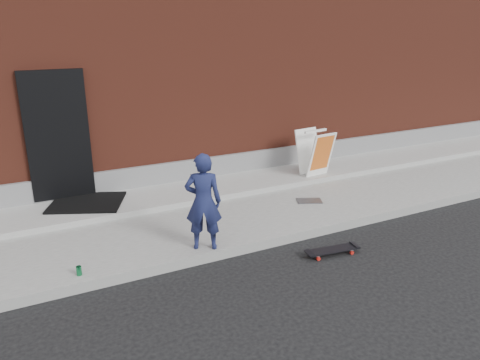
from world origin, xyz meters
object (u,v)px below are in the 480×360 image
pizza_sign (315,152)px  soda_can (79,271)px  child (203,202)px  skateboard (332,250)px

pizza_sign → soda_can: pizza_sign is taller
child → pizza_sign: 3.79m
child → soda_can: size_ratio=11.36×
skateboard → soda_can: size_ratio=6.59×
soda_can → child: bearing=-0.2°
child → soda_can: bearing=24.6°
skateboard → pizza_sign: 3.18m
skateboard → pizza_sign: pizza_sign is taller
soda_can → pizza_sign: bearing=20.5°
skateboard → pizza_sign: (1.57, 2.69, 0.64)m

